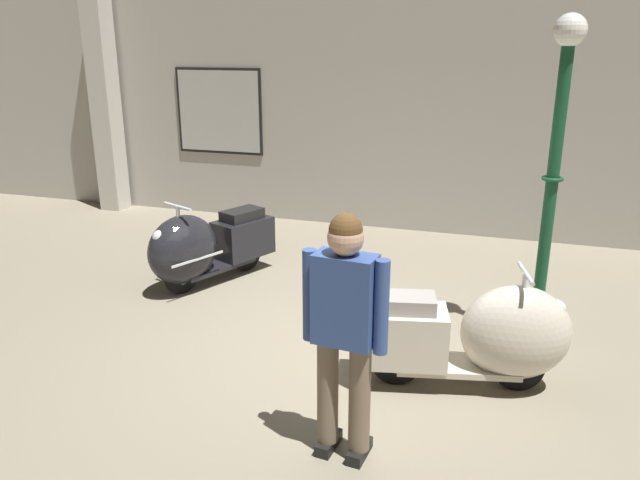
{
  "coord_description": "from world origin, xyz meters",
  "views": [
    {
      "loc": [
        1.53,
        -4.76,
        2.69
      ],
      "look_at": [
        -0.24,
        0.77,
        0.82
      ],
      "focal_mm": 34.32,
      "sensor_mm": 36.0,
      "label": 1
    }
  ],
  "objects_px": {
    "scooter_0": "(203,247)",
    "lamppost": "(553,176)",
    "visitor_0": "(344,322)",
    "scooter_1": "(480,335)"
  },
  "relations": [
    {
      "from": "scooter_0",
      "to": "lamppost",
      "type": "relative_size",
      "value": 0.59
    },
    {
      "from": "lamppost",
      "to": "visitor_0",
      "type": "relative_size",
      "value": 1.71
    },
    {
      "from": "visitor_0",
      "to": "lamppost",
      "type": "bearing_deg",
      "value": -23.65
    },
    {
      "from": "scooter_0",
      "to": "visitor_0",
      "type": "relative_size",
      "value": 1.0
    },
    {
      "from": "lamppost",
      "to": "scooter_1",
      "type": "bearing_deg",
      "value": -113.24
    },
    {
      "from": "scooter_0",
      "to": "scooter_1",
      "type": "bearing_deg",
      "value": 91.18
    },
    {
      "from": "scooter_1",
      "to": "visitor_0",
      "type": "distance_m",
      "value": 1.52
    },
    {
      "from": "lamppost",
      "to": "visitor_0",
      "type": "xyz_separation_m",
      "value": [
        -1.28,
        -2.26,
        -0.59
      ]
    },
    {
      "from": "scooter_1",
      "to": "lamppost",
      "type": "relative_size",
      "value": 0.59
    },
    {
      "from": "scooter_0",
      "to": "visitor_0",
      "type": "height_order",
      "value": "visitor_0"
    }
  ]
}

